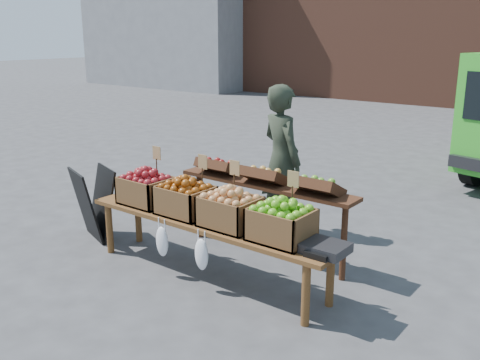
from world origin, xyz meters
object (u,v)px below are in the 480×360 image
Objects in this scene: vendor at (282,160)px; display_bench at (208,248)px; back_table at (265,209)px; crate_golden_apples at (146,190)px; crate_red_apples at (230,212)px; weighing_scale at (326,248)px; chalkboard_sign at (94,204)px; crate_green_apples at (281,225)px; crate_russet_pears at (185,200)px.

display_bench is (0.14, -1.46, -0.57)m from vendor.
back_table is 1.23m from crate_golden_apples.
crate_red_apples reaches higher than weighing_scale.
chalkboard_sign is at bearing -179.01° from crate_red_apples.
chalkboard_sign is 2.51m from crate_green_apples.
back_table is 4.20× the size of crate_red_apples.
crate_russet_pears is at bearing 20.59° from chalkboard_sign.
weighing_scale is (2.92, 0.03, 0.20)m from chalkboard_sign.
crate_red_apples is 1.00× the size of crate_green_apples.
display_bench is 0.51m from crate_red_apples.
crate_red_apples is at bearing 20.20° from chalkboard_sign.
crate_red_apples is (1.94, 0.03, 0.30)m from chalkboard_sign.
crate_russet_pears is at bearing -120.68° from back_table.
back_table is at bearing 146.74° from weighing_scale.
chalkboard_sign is at bearing -178.85° from display_bench.
crate_russet_pears is 1.53m from weighing_scale.
chalkboard_sign reaches higher than display_bench.
weighing_scale is at bearing 0.00° from display_bench.
crate_russet_pears is (0.55, 0.00, 0.00)m from crate_golden_apples.
crate_golden_apples reaches higher than display_bench.
display_bench is at bearing -101.93° from back_table.
display_bench is 5.40× the size of crate_red_apples.
crate_golden_apples is 1.00× the size of crate_red_apples.
crate_russet_pears and crate_red_apples have the same top height.
crate_green_apples is (0.83, 0.00, 0.42)m from display_bench.
chalkboard_sign is 1.42m from crate_russet_pears.
crate_golden_apples is (-0.68, -1.46, -0.15)m from vendor.
chalkboard_sign reaches higher than weighing_scale.
crate_red_apples is (0.42, -1.46, -0.15)m from vendor.
weighing_scale is (1.39, -1.46, -0.25)m from vendor.
crate_red_apples is 1.47× the size of weighing_scale.
crate_green_apples is at bearing 0.00° from crate_golden_apples.
display_bench is 0.93m from crate_golden_apples.
back_table is (1.82, 0.75, 0.11)m from chalkboard_sign.
chalkboard_sign is (-1.52, -1.49, -0.45)m from vendor.
crate_golden_apples is (0.84, 0.03, 0.30)m from chalkboard_sign.
display_bench is 0.93m from crate_green_apples.
back_table reaches higher than crate_russet_pears.
crate_golden_apples is at bearing 21.49° from chalkboard_sign.
back_table is at bearing 136.52° from vendor.
chalkboard_sign is at bearing -177.71° from crate_golden_apples.
back_table is at bearing 59.32° from crate_russet_pears.
crate_russet_pears is (-0.43, -0.72, 0.19)m from back_table.
crate_golden_apples is 0.55m from crate_russet_pears.
vendor is 2.18m from chalkboard_sign.
weighing_scale is at bearing 0.00° from crate_russet_pears.
crate_russet_pears is at bearing 180.00° from crate_red_apples.
weighing_scale is at bearing 0.00° from crate_green_apples.
crate_golden_apples and crate_green_apples have the same top height.
vendor reaches higher than weighing_scale.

